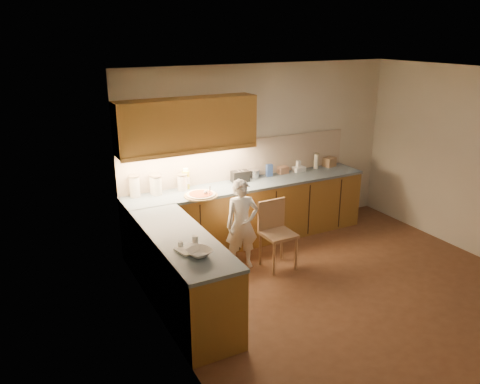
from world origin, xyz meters
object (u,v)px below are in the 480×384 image
at_px(pizza_on_board, 201,195).
at_px(oil_jug, 186,179).
at_px(toaster, 240,176).
at_px(child, 242,224).
at_px(wooden_chair, 276,229).

distance_m(pizza_on_board, oil_jug, 0.43).
xyz_separation_m(oil_jug, toaster, (0.83, -0.07, -0.05)).
xyz_separation_m(child, toaster, (0.40, 0.81, 0.39)).
bearing_deg(pizza_on_board, child, -51.79).
distance_m(oil_jug, toaster, 0.83).
bearing_deg(pizza_on_board, oil_jug, 97.85).
relative_size(child, toaster, 4.59).
height_order(pizza_on_board, wooden_chair, pizza_on_board).
distance_m(pizza_on_board, wooden_chair, 1.10).
height_order(child, oil_jug, child).
xyz_separation_m(wooden_chair, oil_jug, (-0.85, 1.06, 0.53)).
bearing_deg(wooden_chair, toaster, 90.40).
relative_size(wooden_chair, oil_jug, 3.06).
xyz_separation_m(child, wooden_chair, (0.42, -0.18, -0.08)).
height_order(child, wooden_chair, child).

